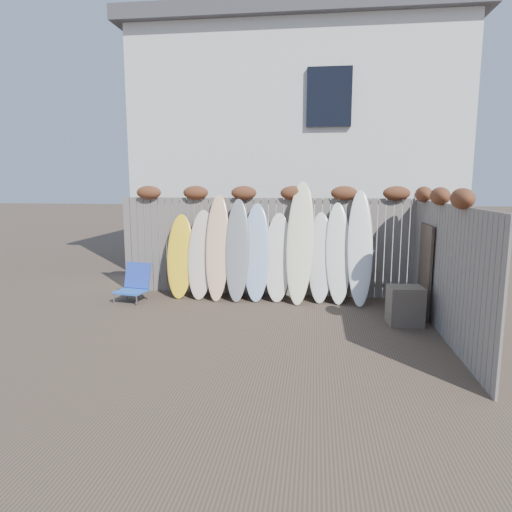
# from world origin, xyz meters

# --- Properties ---
(ground) EXTENTS (80.00, 80.00, 0.00)m
(ground) POSITION_xyz_m (0.00, 0.00, 0.00)
(ground) COLOR #493A2D
(back_fence) EXTENTS (6.05, 0.28, 2.24)m
(back_fence) POSITION_xyz_m (0.06, 2.39, 1.18)
(back_fence) COLOR slate
(back_fence) RESTS_ON ground
(right_fence) EXTENTS (0.28, 4.40, 2.24)m
(right_fence) POSITION_xyz_m (2.99, 0.25, 1.14)
(right_fence) COLOR slate
(right_fence) RESTS_ON ground
(house) EXTENTS (8.50, 5.50, 6.33)m
(house) POSITION_xyz_m (0.50, 6.50, 3.20)
(house) COLOR silver
(house) RESTS_ON ground
(beach_chair) EXTENTS (0.65, 0.68, 0.73)m
(beach_chair) POSITION_xyz_m (-2.47, 1.57, 0.34)
(beach_chair) COLOR blue
(beach_chair) RESTS_ON ground
(wooden_crate) EXTENTS (0.58, 0.49, 0.63)m
(wooden_crate) POSITION_xyz_m (2.54, 0.67, 0.32)
(wooden_crate) COLOR #6B6150
(wooden_crate) RESTS_ON ground
(lattice_panel) EXTENTS (0.11, 1.07, 1.60)m
(lattice_panel) POSITION_xyz_m (2.97, 1.30, 0.80)
(lattice_panel) COLOR #373021
(lattice_panel) RESTS_ON ground
(surfboard_0) EXTENTS (0.58, 0.65, 1.67)m
(surfboard_0) POSITION_xyz_m (-1.66, 2.01, 0.84)
(surfboard_0) COLOR yellow
(surfboard_0) RESTS_ON ground
(surfboard_1) EXTENTS (0.54, 0.64, 1.77)m
(surfboard_1) POSITION_xyz_m (-1.22, 2.00, 0.88)
(surfboard_1) COLOR beige
(surfboard_1) RESTS_ON ground
(surfboard_2) EXTENTS (0.52, 0.77, 2.08)m
(surfboard_2) POSITION_xyz_m (-0.87, 1.97, 1.04)
(surfboard_2) COLOR #E49979
(surfboard_2) RESTS_ON ground
(surfboard_3) EXTENTS (0.52, 0.74, 1.99)m
(surfboard_3) POSITION_xyz_m (-0.47, 1.95, 1.00)
(surfboard_3) COLOR slate
(surfboard_3) RESTS_ON ground
(surfboard_4) EXTENTS (0.57, 0.71, 1.91)m
(surfboard_4) POSITION_xyz_m (-0.09, 1.99, 0.95)
(surfboard_4) COLOR #94AED4
(surfboard_4) RESTS_ON ground
(surfboard_5) EXTENTS (0.53, 0.62, 1.72)m
(surfboard_5) POSITION_xyz_m (0.33, 2.00, 0.86)
(surfboard_5) COLOR white
(surfboard_5) RESTS_ON ground
(surfboard_6) EXTENTS (0.58, 0.86, 2.34)m
(surfboard_6) POSITION_xyz_m (0.76, 1.94, 1.17)
(surfboard_6) COLOR #FEFBC7
(surfboard_6) RESTS_ON ground
(surfboard_7) EXTENTS (0.48, 0.63, 1.74)m
(surfboard_7) POSITION_xyz_m (1.16, 2.02, 0.87)
(surfboard_7) COLOR silver
(surfboard_7) RESTS_ON ground
(surfboard_8) EXTENTS (0.52, 0.71, 1.93)m
(surfboard_8) POSITION_xyz_m (1.50, 2.01, 0.96)
(surfboard_8) COLOR white
(surfboard_8) RESTS_ON ground
(surfboard_9) EXTENTS (0.48, 0.77, 2.17)m
(surfboard_9) POSITION_xyz_m (1.90, 1.94, 1.09)
(surfboard_9) COLOR white
(surfboard_9) RESTS_ON ground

